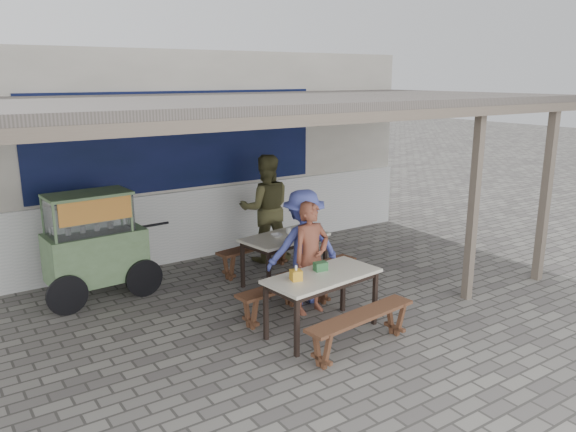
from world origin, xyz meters
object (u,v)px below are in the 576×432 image
(donation_box, at_px, (321,266))
(patron_wall_side, at_px, (266,208))
(table_left, at_px, (285,241))
(tissue_box, at_px, (296,275))
(condiment_jar, at_px, (289,230))
(table_right, at_px, (322,281))
(bench_right_wall, at_px, (288,291))
(condiment_bowl, at_px, (277,235))
(bench_right_street, at_px, (361,323))
(patron_right_table, at_px, (304,247))
(bench_left_wall, at_px, (256,252))
(patron_street_side, at_px, (311,258))
(bench_left_street, at_px, (317,274))
(vendor_cart, at_px, (94,242))

(donation_box, bearing_deg, patron_wall_side, 72.35)
(table_left, relative_size, tissue_box, 11.02)
(condiment_jar, bearing_deg, donation_box, -111.01)
(table_right, height_order, bench_right_wall, table_right)
(table_left, bearing_deg, condiment_bowl, 157.76)
(bench_right_street, xyz_separation_m, patron_right_table, (0.30, 1.55, 0.46))
(bench_right_street, relative_size, donation_box, 9.63)
(table_left, height_order, condiment_bowl, condiment_bowl)
(bench_left_wall, height_order, condiment_jar, condiment_jar)
(bench_left_wall, height_order, patron_right_table, patron_right_table)
(table_right, xyz_separation_m, bench_right_street, (0.07, -0.64, -0.33))
(patron_street_side, bearing_deg, table_left, 73.33)
(table_right, height_order, donation_box, donation_box)
(patron_street_side, bearing_deg, bench_right_wall, 168.70)
(patron_right_table, distance_m, condiment_jar, 0.91)
(bench_left_street, height_order, vendor_cart, vendor_cart)
(table_right, distance_m, patron_wall_side, 2.91)
(bench_right_street, bearing_deg, patron_wall_side, 69.84)
(bench_right_wall, relative_size, patron_right_table, 0.97)
(bench_left_wall, distance_m, condiment_bowl, 0.79)
(tissue_box, bearing_deg, patron_wall_side, 64.93)
(bench_left_wall, xyz_separation_m, patron_wall_side, (0.46, 0.42, 0.58))
(patron_street_side, xyz_separation_m, tissue_box, (-0.63, -0.56, 0.06))
(bench_right_street, relative_size, patron_wall_side, 0.85)
(bench_right_wall, xyz_separation_m, patron_right_table, (0.44, 0.27, 0.46))
(bench_right_wall, distance_m, vendor_cart, 2.83)
(table_right, relative_size, bench_right_street, 0.96)
(condiment_jar, relative_size, condiment_bowl, 0.50)
(table_right, bearing_deg, bench_right_street, -90.00)
(table_right, xyz_separation_m, condiment_bowl, (0.43, 1.68, 0.10))
(vendor_cart, bearing_deg, table_right, -56.64)
(patron_street_side, bearing_deg, donation_box, -113.43)
(patron_street_side, relative_size, condiment_jar, 17.51)
(bench_left_street, bearing_deg, vendor_cart, 138.20)
(bench_left_street, height_order, patron_wall_side, patron_wall_side)
(bench_left_street, height_order, patron_right_table, patron_right_table)
(bench_left_wall, distance_m, bench_right_street, 3.00)
(table_right, bearing_deg, patron_right_table, 61.61)
(condiment_jar, bearing_deg, tissue_box, -121.62)
(bench_left_wall, height_order, patron_street_side, patron_street_side)
(bench_right_wall, xyz_separation_m, vendor_cart, (-1.91, 2.03, 0.49))
(donation_box, bearing_deg, vendor_cart, 128.78)
(bench_right_wall, bearing_deg, bench_left_street, 18.09)
(bench_left_street, relative_size, condiment_bowl, 8.22)
(bench_right_street, distance_m, patron_street_side, 1.30)
(condiment_jar, bearing_deg, patron_street_side, -110.48)
(bench_left_street, xyz_separation_m, bench_right_wall, (-0.73, -0.33, 0.01))
(bench_left_wall, relative_size, bench_right_street, 0.90)
(patron_right_table, bearing_deg, patron_street_side, 83.43)
(vendor_cart, relative_size, donation_box, 11.80)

